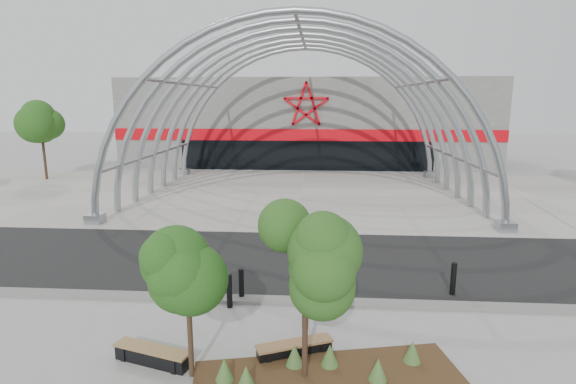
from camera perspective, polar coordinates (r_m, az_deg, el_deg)
ground at (r=14.46m, az=-1.15°, el=-13.42°), size 140.00×140.00×0.00m
road at (r=17.67m, az=-0.12°, el=-8.58°), size 140.00×7.00×0.02m
forecourt at (r=29.21m, az=1.59°, el=-0.39°), size 60.00×17.00×0.04m
kerb at (r=14.21m, az=-1.25°, el=-13.63°), size 60.00×0.50×0.12m
arena_building at (r=46.55m, az=2.60°, el=9.05°), size 34.00×15.24×8.00m
vault_canopy at (r=29.21m, az=1.59°, el=-0.39°), size 20.80×15.80×20.36m
planting_bed at (r=10.84m, az=4.63°, el=-21.86°), size 6.20×3.01×0.63m
street_tree_0 at (r=9.97m, az=-12.75°, el=-8.68°), size 1.66×1.66×3.78m
street_tree_1 at (r=9.60m, az=2.24°, el=-9.49°), size 1.57×1.57×3.72m
bench_0 at (r=11.73m, az=-16.87°, el=-19.27°), size 1.98×0.97×0.41m
bench_1 at (r=11.51m, az=0.81°, el=-19.42°), size 1.88×1.09×0.39m
bollard_0 at (r=14.45m, az=-11.34°, el=-11.44°), size 0.16×0.16×1.03m
bollard_1 at (r=13.84m, az=-7.45°, el=-12.34°), size 0.17×0.17×1.05m
bollard_2 at (r=14.28m, az=-5.94°, el=-11.59°), size 0.16×0.16×1.01m
bollard_3 at (r=12.61m, az=2.19°, el=-14.71°), size 0.17×0.17×1.06m
bollard_4 at (r=15.43m, az=20.25°, el=-10.32°), size 0.17×0.17×1.08m
bg_tree_0 at (r=39.28m, az=-28.94°, el=8.08°), size 3.00×3.00×6.45m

